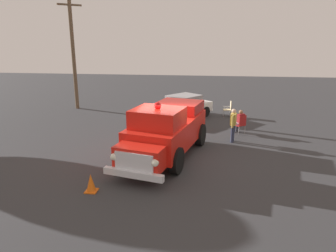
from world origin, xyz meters
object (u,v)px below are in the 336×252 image
Objects in this scene: lawn_chair_by_car at (229,108)px; spectator_seated at (239,121)px; utility_pole at (73,52)px; vintage_fire_truck at (166,130)px; traffic_cone at (91,183)px; lawn_chair_near_truck at (241,123)px; spectator_standing at (233,123)px; classic_hot_rod at (180,107)px.

spectator_seated is (3.63, 0.33, 0.11)m from lawn_chair_by_car.
lawn_chair_by_car is 0.13× the size of utility_pole.
vintage_fire_truck is at bearing 41.41° from utility_pole.
vintage_fire_truck reaches higher than traffic_cone.
vintage_fire_truck is 6.17× the size of lawn_chair_near_truck.
lawn_chair_by_car is 0.61× the size of spectator_standing.
spectator_standing reaches higher than lawn_chair_near_truck.
classic_hot_rod is 10.46m from traffic_cone.
lawn_chair_near_truck is 0.61× the size of spectator_standing.
vintage_fire_truck is 6.72m from classic_hot_rod.
classic_hot_rod is 2.71× the size of spectator_standing.
classic_hot_rod is 0.59× the size of utility_pole.
utility_pole reaches higher than traffic_cone.
classic_hot_rod reaches higher than lawn_chair_near_truck.
spectator_standing reaches higher than traffic_cone.
spectator_seated is 1.64m from spectator_standing.
lawn_chair_near_truck is 0.17m from spectator_seated.
traffic_cone is at bearing -30.61° from vintage_fire_truck.
spectator_seated is at bearing 163.74° from spectator_standing.
classic_hot_rod is 7.14× the size of traffic_cone.
classic_hot_rod is (-6.71, 0.02, -0.45)m from vintage_fire_truck.
utility_pole is at bearing -120.60° from spectator_standing.
spectator_standing is at bearing -20.22° from lawn_chair_near_truck.
vintage_fire_truck is 3.86m from spectator_standing.
vintage_fire_truck is 6.17× the size of lawn_chair_by_car.
classic_hot_rod is at bearing -145.21° from spectator_standing.
vintage_fire_truck is at bearing -0.18° from classic_hot_rod.
vintage_fire_truck is at bearing 149.39° from traffic_cone.
vintage_fire_truck reaches higher than lawn_chair_by_car.
spectator_seated is (2.76, 3.45, -0.05)m from classic_hot_rod.
utility_pole reaches higher than lawn_chair_by_car.
utility_pole is at bearing -113.50° from lawn_chair_near_truck.
traffic_cone is (5.93, -5.10, -0.66)m from spectator_standing.
utility_pole is (-2.03, -7.73, 3.26)m from classic_hot_rod.
lawn_chair_by_car is at bearing 105.58° from classic_hot_rod.
lawn_chair_by_car is at bearing -173.69° from lawn_chair_near_truck.
classic_hot_rod is 4.55m from lawn_chair_near_truck.
spectator_standing is at bearing 59.40° from utility_pole.
traffic_cone is at bearing -11.64° from classic_hot_rod.
traffic_cone is at bearing -37.39° from lawn_chair_near_truck.
lawn_chair_by_car is at bearing 154.81° from traffic_cone.
vintage_fire_truck is 5.27m from lawn_chair_near_truck.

